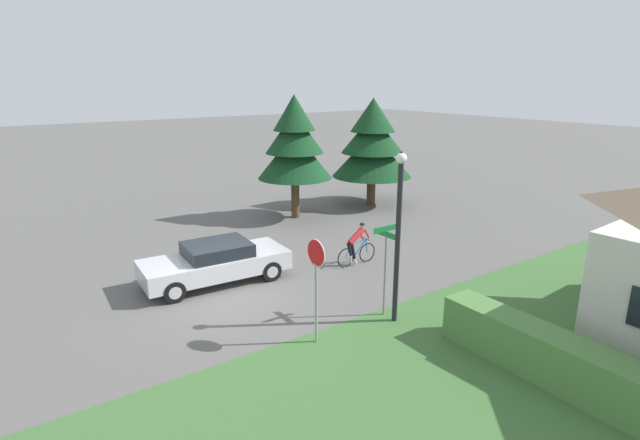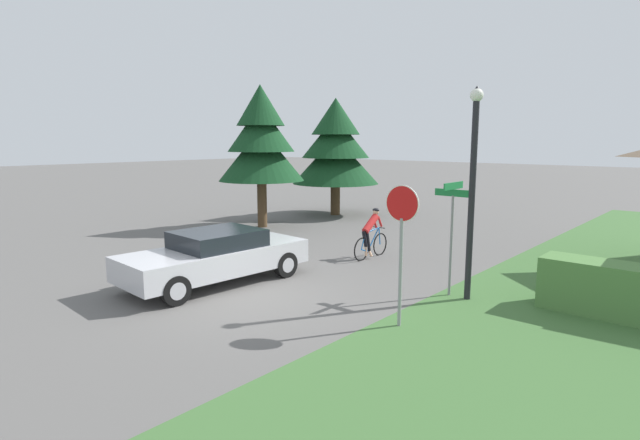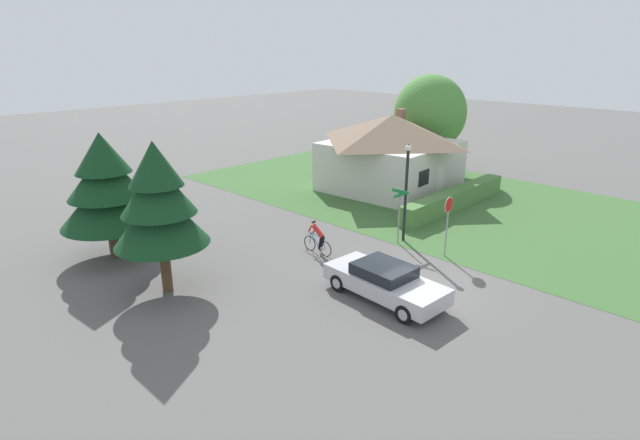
{
  "view_description": "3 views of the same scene",
  "coord_description": "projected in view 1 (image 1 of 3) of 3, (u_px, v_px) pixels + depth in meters",
  "views": [
    {
      "loc": [
        13.09,
        -5.74,
        6.48
      ],
      "look_at": [
        -0.36,
        3.62,
        1.81
      ],
      "focal_mm": 28.0,
      "sensor_mm": 36.0,
      "label": 1
    },
    {
      "loc": [
        8.62,
        -7.32,
        3.58
      ],
      "look_at": [
        0.27,
        2.27,
        1.54
      ],
      "focal_mm": 28.0,
      "sensor_mm": 36.0,
      "label": 2
    },
    {
      "loc": [
        -15.01,
        -9.66,
        8.85
      ],
      "look_at": [
        -0.75,
        4.17,
        1.97
      ],
      "focal_mm": 28.0,
      "sensor_mm": 36.0,
      "label": 3
    }
  ],
  "objects": [
    {
      "name": "ground_plane",
      "position": [
        230.0,
        298.0,
        15.26
      ],
      "size": [
        140.0,
        140.0,
        0.0
      ],
      "primitive_type": "plane",
      "color": "#5B5956"
    },
    {
      "name": "sedan_left_lane",
      "position": [
        216.0,
        262.0,
        16.29
      ],
      "size": [
        2.15,
        4.82,
        1.34
      ],
      "rotation": [
        0.0,
        0.0,
        1.51
      ],
      "color": "#BCBCC1",
      "rests_on": "ground"
    },
    {
      "name": "cyclist",
      "position": [
        356.0,
        245.0,
        17.84
      ],
      "size": [
        0.44,
        1.71,
        1.54
      ],
      "rotation": [
        0.0,
        0.0,
        1.57
      ],
      "color": "black",
      "rests_on": "ground"
    },
    {
      "name": "stop_sign",
      "position": [
        316.0,
        271.0,
        12.19
      ],
      "size": [
        0.7,
        0.07,
        2.75
      ],
      "rotation": [
        0.0,
        0.0,
        3.19
      ],
      "color": "gray",
      "rests_on": "ground"
    },
    {
      "name": "street_lamp",
      "position": [
        398.0,
        226.0,
        13.09
      ],
      "size": [
        0.29,
        0.29,
        4.73
      ],
      "color": "black",
      "rests_on": "ground"
    },
    {
      "name": "street_name_sign",
      "position": [
        386.0,
        254.0,
        13.7
      ],
      "size": [
        0.9,
        0.9,
        2.64
      ],
      "color": "gray",
      "rests_on": "ground"
    },
    {
      "name": "conifer_tall_near",
      "position": [
        295.0,
        143.0,
        23.17
      ],
      "size": [
        3.49,
        3.49,
        5.79
      ],
      "color": "#4C3823",
      "rests_on": "ground"
    },
    {
      "name": "conifer_tall_far",
      "position": [
        372.0,
        143.0,
        25.76
      ],
      "size": [
        4.12,
        4.12,
        5.55
      ],
      "color": "#4C3823",
      "rests_on": "ground"
    }
  ]
}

